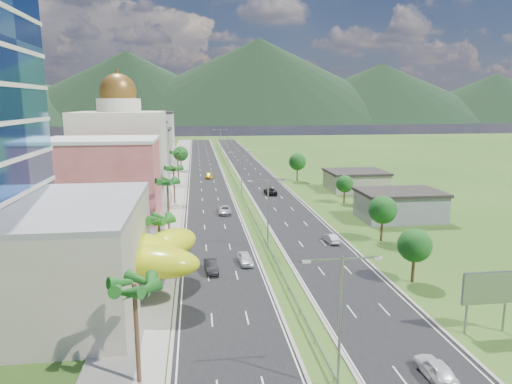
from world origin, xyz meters
name	(u,v)px	position (x,y,z in m)	size (l,w,h in m)	color
ground	(280,273)	(0.00, 0.00, 0.00)	(500.00, 500.00, 0.00)	#2D5119
road_left	(206,172)	(-7.50, 90.00, 0.02)	(11.00, 260.00, 0.04)	black
road_right	(252,171)	(7.50, 90.00, 0.02)	(11.00, 260.00, 0.04)	black
sidewalk_left	(176,173)	(-17.00, 90.00, 0.06)	(7.00, 260.00, 0.12)	gray
median_guardrail	(234,179)	(0.00, 71.99, 0.62)	(0.10, 216.06, 0.76)	gray
streetlight_median_a	(341,310)	(0.00, -25.00, 6.75)	(6.04, 0.25, 11.00)	gray
streetlight_median_b	(268,207)	(0.00, 10.00, 6.75)	(6.04, 0.25, 11.00)	gray
streetlight_median_c	(241,169)	(0.00, 50.00, 6.75)	(6.04, 0.25, 11.00)	gray
streetlight_median_d	(228,150)	(0.00, 95.00, 6.75)	(6.04, 0.25, 11.00)	gray
streetlight_median_e	(220,139)	(0.00, 140.00, 6.75)	(6.04, 0.25, 11.00)	gray
lime_canopy	(116,254)	(-20.00, -4.00, 4.99)	(18.00, 15.00, 7.40)	#C0CF14
pink_shophouse	(104,181)	(-28.00, 32.00, 7.50)	(20.00, 15.00, 15.00)	#BD544D
domed_building	(121,149)	(-28.00, 55.00, 11.35)	(20.00, 20.00, 28.70)	beige
midrise_grey	(139,152)	(-27.00, 80.00, 8.00)	(16.00, 15.00, 16.00)	gray
midrise_beige	(147,149)	(-27.00, 102.00, 6.50)	(16.00, 15.00, 13.00)	#9C9681
midrise_white	(153,137)	(-27.00, 125.00, 9.00)	(16.00, 15.00, 18.00)	silver
billboard	(488,290)	(17.00, -18.00, 4.42)	(5.20, 0.35, 6.20)	gray
shed_near	(400,206)	(28.00, 25.00, 2.50)	(15.00, 10.00, 5.00)	gray
shed_far	(356,181)	(30.00, 55.00, 2.20)	(14.00, 12.00, 4.40)	#9C9681
palm_tree_a	(134,289)	(-15.50, -22.00, 8.02)	(3.60, 3.60, 9.10)	#47301C
palm_tree_b	(159,222)	(-15.50, 2.00, 7.06)	(3.60, 3.60, 8.10)	#47301C
palm_tree_c	(167,184)	(-15.50, 22.00, 8.50)	(3.60, 3.60, 9.60)	#47301C
palm_tree_d	(174,170)	(-15.50, 45.00, 7.54)	(3.60, 3.60, 8.60)	#47301C
palm_tree_e	(178,154)	(-15.50, 70.00, 8.31)	(3.60, 3.60, 9.40)	#47301C
leafy_tree_lfar	(181,154)	(-15.50, 95.00, 5.58)	(4.90, 4.90, 8.05)	#47301C
leafy_tree_ra	(415,245)	(16.00, -5.00, 4.78)	(4.20, 4.20, 6.90)	#47301C
leafy_tree_rb	(383,210)	(19.00, 12.00, 5.18)	(4.55, 4.55, 7.47)	#47301C
leafy_tree_rc	(345,184)	(22.00, 40.00, 4.37)	(3.85, 3.85, 6.33)	#47301C
leafy_tree_rd	(297,162)	(18.00, 70.00, 5.58)	(4.90, 4.90, 8.05)	#47301C
mountain_ridge	(259,123)	(60.00, 450.00, 0.00)	(860.00, 140.00, 90.00)	black
car_white_near_left	(245,258)	(-4.11, 4.16, 0.80)	(1.79, 4.46, 1.52)	white
car_dark_left	(211,266)	(-8.93, 1.71, 0.80)	(1.60, 4.59, 1.51)	black
car_silver_mid_left	(224,210)	(-5.12, 33.71, 0.80)	(2.52, 5.48, 1.52)	#ADB0B5
car_yellow_far_left	(209,176)	(-6.79, 78.07, 0.78)	(2.09, 5.13, 1.49)	gold
car_white_near_right	(436,369)	(8.38, -24.55, 0.85)	(1.91, 4.74, 1.61)	white
car_silver_right	(331,238)	(10.60, 12.20, 0.74)	(1.47, 4.23, 1.39)	#B8BAC0
car_dark_far_right	(270,191)	(7.27, 52.00, 0.84)	(2.64, 5.73, 1.59)	black
motorcycle	(214,263)	(-8.51, 3.24, 0.62)	(0.54, 1.80, 1.15)	black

